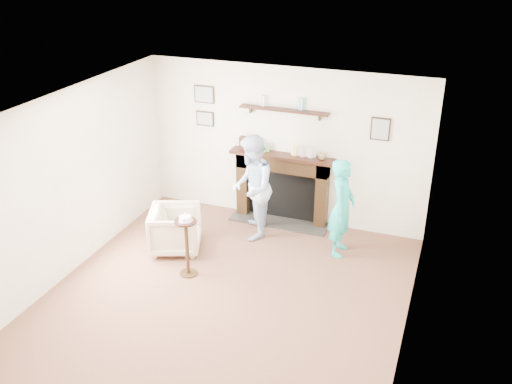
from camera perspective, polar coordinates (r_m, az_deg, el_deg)
ground at (r=7.45m, az=-3.30°, el=-10.81°), size 5.00×5.00×0.00m
room_shell at (r=7.22m, az=-1.45°, el=2.76°), size 4.54×5.02×2.52m
armchair at (r=8.61m, az=-7.90°, el=-5.65°), size 0.93×0.92×0.66m
man at (r=8.91m, az=-0.39°, el=-4.30°), size 0.82×0.94×1.62m
woman at (r=8.55m, az=8.28°, el=-5.95°), size 0.35×0.54×1.46m
pedestal_table at (r=7.71m, az=-6.98°, el=-4.47°), size 0.30×0.30×0.95m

